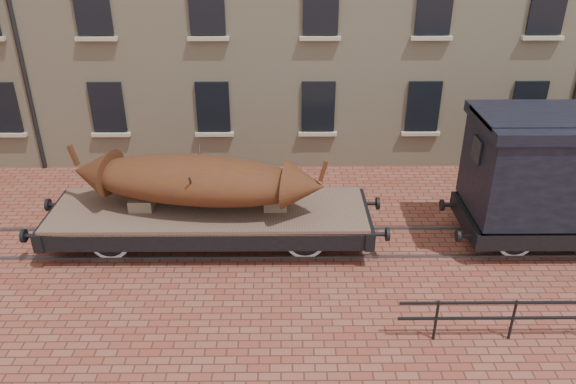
{
  "coord_description": "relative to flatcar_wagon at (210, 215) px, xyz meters",
  "views": [
    {
      "loc": [
        -0.16,
        -12.91,
        8.22
      ],
      "look_at": [
        -0.04,
        0.5,
        1.3
      ],
      "focal_mm": 35.0,
      "sensor_mm": 36.0,
      "label": 1
    }
  ],
  "objects": [
    {
      "name": "rail_track",
      "position": [
        2.12,
        -0.0,
        -0.84
      ],
      "size": [
        30.0,
        1.52,
        0.06
      ],
      "color": "#59595E",
      "rests_on": "ground"
    },
    {
      "name": "flatcar_wagon",
      "position": [
        0.0,
        0.0,
        0.0
      ],
      "size": [
        9.26,
        2.51,
        1.4
      ],
      "color": "brown",
      "rests_on": "ground"
    },
    {
      "name": "iron_boat",
      "position": [
        -0.28,
        0.0,
        1.05
      ],
      "size": [
        6.7,
        2.7,
        1.6
      ],
      "color": "#52280F",
      "rests_on": "flatcar_wagon"
    },
    {
      "name": "ground",
      "position": [
        2.12,
        -0.0,
        -0.87
      ],
      "size": [
        90.0,
        90.0,
        0.0
      ],
      "primitive_type": "plane",
      "color": "brown"
    }
  ]
}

